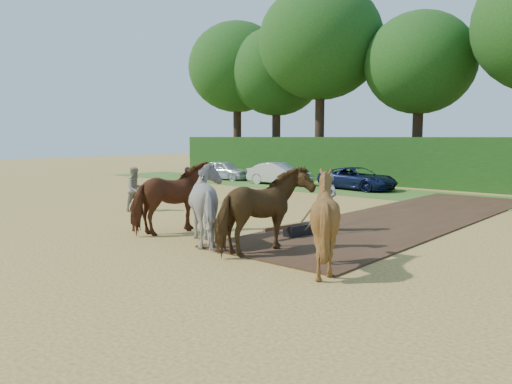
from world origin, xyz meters
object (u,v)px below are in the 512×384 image
Objects in this scene: spectator_near at (136,189)px; parked_cars at (436,184)px; spectator_far at (187,185)px; plough_team at (241,207)px.

spectator_near reaches higher than parked_cars.
spectator_far is 9.80m from plough_team.
spectator_far is at bearing 147.72° from plough_team.
plough_team is 14.94m from parked_cars.
parked_cars is (7.73, 9.69, -0.16)m from spectator_far.
spectator_near is at bearing -176.20° from spectator_far.
parked_cars is at bearing -41.70° from spectator_far.
plough_team reaches higher than spectator_near.
spectator_near is 14.73m from parked_cars.
spectator_near is at bearing -119.94° from parked_cars.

